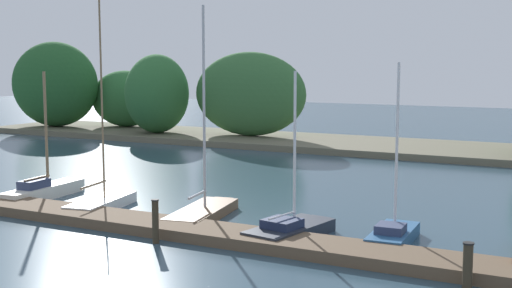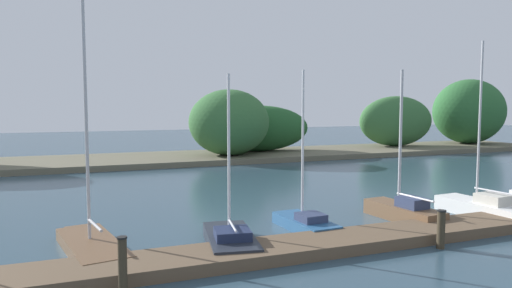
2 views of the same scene
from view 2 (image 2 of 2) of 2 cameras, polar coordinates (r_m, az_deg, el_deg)
dock_pier at (r=13.98m, az=4.05°, el=-12.55°), size 30.84×1.80×0.35m
far_shore at (r=35.99m, az=-13.38°, el=2.22°), size 72.39×8.00×7.15m
sailboat_2 at (r=14.97m, az=-19.49°, el=-11.18°), size 2.06×4.46×7.52m
sailboat_3 at (r=14.58m, az=-3.19°, el=-11.34°), size 1.93×3.70×5.27m
sailboat_4 at (r=16.58m, az=5.88°, el=-9.32°), size 1.28×3.17×5.54m
sailboat_5 at (r=18.64m, az=17.32°, el=-7.60°), size 1.30×3.66×5.64m
sailboat_6 at (r=20.39m, az=25.63°, el=-6.83°), size 1.48×3.96×6.78m
mooring_piling_1 at (r=11.38m, az=-15.93°, el=-14.09°), size 0.24×0.24×1.37m
mooring_piling_2 at (r=15.39m, az=21.60°, el=-9.62°), size 0.28×0.28×1.18m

